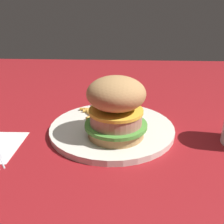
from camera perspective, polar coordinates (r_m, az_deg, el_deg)
The scene contains 4 objects.
ground_plane at distance 0.48m, azimuth -1.50°, elevation -5.24°, with size 1.60×1.60×0.00m, color maroon.
plate at distance 0.49m, azimuth -0.00°, elevation -3.85°, with size 0.26×0.26×0.01m, color silver.
sandwich at distance 0.43m, azimuth 0.99°, elevation 1.25°, with size 0.12×0.12×0.11m.
fries_pile at distance 0.55m, azimuth -3.39°, elevation 0.31°, with size 0.09×0.08×0.01m.
Camera 1 is at (0.42, 0.04, 0.23)m, focal length 37.88 mm.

